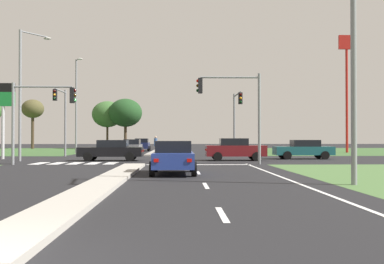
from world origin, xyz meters
name	(u,v)px	position (x,y,z in m)	size (l,w,h in m)	color
ground_plane	(145,160)	(0.00, 30.00, 0.00)	(200.00, 200.00, 0.00)	black
grass_verge_far_right	(355,151)	(25.50, 54.50, 0.00)	(35.00, 35.00, 0.01)	#385B2D
median_island_near	(106,182)	(0.00, 11.00, 0.07)	(1.20, 22.00, 0.14)	#ADA89E
median_island_far	(159,150)	(0.00, 55.00, 0.07)	(1.20, 36.00, 0.14)	gray
lane_dash_near	(222,214)	(3.50, 4.32, 0.01)	(0.14, 2.00, 0.01)	silver
lane_dash_second	(206,186)	(3.50, 10.32, 0.01)	(0.14, 2.00, 0.01)	silver
lane_dash_third	(198,173)	(3.50, 16.32, 0.01)	(0.14, 2.00, 0.01)	silver
edge_line_right	(292,181)	(6.85, 12.00, 0.01)	(0.14, 24.00, 0.01)	silver
stop_bar_near	(199,165)	(3.80, 23.00, 0.01)	(6.40, 0.50, 0.01)	silver
crosswalk_bar_near	(39,163)	(-6.40, 24.80, 0.01)	(0.70, 2.80, 0.01)	silver
crosswalk_bar_second	(57,163)	(-5.25, 24.80, 0.01)	(0.70, 2.80, 0.01)	silver
crosswalk_bar_third	(75,163)	(-4.10, 24.80, 0.01)	(0.70, 2.80, 0.01)	silver
crosswalk_bar_fourth	(93,163)	(-2.95, 24.80, 0.01)	(0.70, 2.80, 0.01)	silver
crosswalk_bar_fifth	(111,163)	(-1.80, 24.80, 0.01)	(0.70, 2.80, 0.01)	silver
car_blue_near	(173,157)	(2.34, 15.59, 0.77)	(2.00, 4.38, 1.50)	navy
car_black_second	(111,150)	(-2.29, 28.30, 0.77)	(4.61, 2.07, 1.50)	black
car_navy_third	(142,145)	(-2.19, 54.65, 0.82)	(2.07, 4.29, 1.60)	#161E47
car_teal_fourth	(304,149)	(12.37, 30.80, 0.77)	(4.58, 1.97, 1.49)	#19565B
car_maroon_fifth	(235,149)	(6.71, 28.51, 0.82)	(4.38, 1.97, 1.62)	maroon
car_grey_sixth	(132,147)	(-2.23, 42.58, 0.78)	(2.01, 4.52, 1.52)	slate
traffic_signal_far_left	(62,110)	(-7.60, 35.28, 4.04)	(0.32, 3.88, 5.97)	gray
traffic_signal_near_right	(237,102)	(6.18, 23.40, 3.86)	(4.03, 0.32, 5.67)	gray
traffic_signal_near_left	(37,108)	(-6.13, 23.40, 3.46)	(3.96, 0.32, 5.04)	gray
traffic_signal_far_right	(236,112)	(7.60, 34.96, 3.89)	(0.32, 4.59, 5.66)	gray
street_lamp_near	(356,25)	(8.70, 10.29, 5.52)	(0.72, 2.40, 9.91)	gray
street_lamp_second	(23,87)	(-8.53, 28.00, 5.25)	(1.74, 2.19, 9.33)	gray
street_lamp_third	(76,101)	(-8.60, 45.74, 5.66)	(1.10, 1.79, 10.27)	gray
pedestrian_at_median	(156,143)	(0.28, 40.83, 1.17)	(0.34, 0.34, 1.70)	#9E8966
fastfood_pole_sign	(347,68)	(21.68, 47.00, 9.61)	(1.80, 0.40, 13.37)	red
fuel_price_totem	(3,104)	(-11.18, 31.38, 4.34)	(1.80, 0.24, 5.94)	silver
treeline_second	(33,109)	(-20.16, 67.74, 6.12)	(3.40, 3.40, 7.68)	#423323
treeline_third	(107,114)	(-8.53, 67.35, 5.36)	(4.76, 4.76, 7.40)	#423323
treeline_fourth	(125,113)	(-5.55, 65.77, 5.49)	(5.05, 5.05, 7.66)	#423323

